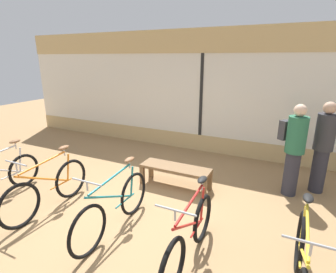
# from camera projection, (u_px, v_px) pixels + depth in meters

# --- Properties ---
(ground_plane) EXTENTS (24.00, 24.00, 0.00)m
(ground_plane) POSITION_uv_depth(u_px,v_px,m) (129.00, 214.00, 4.34)
(ground_plane) COLOR #99754C
(shop_back_wall) EXTENTS (12.00, 0.08, 3.20)m
(shop_back_wall) POSITION_uv_depth(u_px,v_px,m) (202.00, 91.00, 6.88)
(shop_back_wall) COLOR tan
(shop_back_wall) RESTS_ON ground_plane
(bicycle_left) EXTENTS (0.46, 1.74, 1.04)m
(bicycle_left) POSITION_uv_depth(u_px,v_px,m) (48.00, 189.00, 4.37)
(bicycle_left) COLOR black
(bicycle_left) RESTS_ON ground_plane
(bicycle_center) EXTENTS (0.46, 1.77, 1.03)m
(bicycle_center) POSITION_uv_depth(u_px,v_px,m) (114.00, 207.00, 3.84)
(bicycle_center) COLOR black
(bicycle_center) RESTS_ON ground_plane
(bicycle_right) EXTENTS (0.46, 1.68, 1.02)m
(bicycle_right) POSITION_uv_depth(u_px,v_px,m) (190.00, 237.00, 3.23)
(bicycle_right) COLOR black
(bicycle_right) RESTS_ON ground_plane
(bicycle_far_right) EXTENTS (0.46, 1.75, 1.05)m
(bicycle_far_right) POSITION_uv_depth(u_px,v_px,m) (300.00, 268.00, 2.72)
(bicycle_far_right) COLOR black
(bicycle_far_right) RESTS_ON ground_plane
(display_bench) EXTENTS (1.40, 0.44, 0.43)m
(display_bench) POSITION_uv_depth(u_px,v_px,m) (175.00, 170.00, 5.18)
(display_bench) COLOR brown
(display_bench) RESTS_ON ground_plane
(customer_near_rack) EXTENTS (0.56, 0.52, 1.72)m
(customer_near_rack) POSITION_uv_depth(u_px,v_px,m) (294.00, 147.00, 4.74)
(customer_near_rack) COLOR #2D2D38
(customer_near_rack) RESTS_ON ground_plane
(customer_by_window) EXTENTS (0.46, 0.46, 1.75)m
(customer_by_window) POSITION_uv_depth(u_px,v_px,m) (323.00, 146.00, 4.84)
(customer_by_window) COLOR #2D2D38
(customer_by_window) RESTS_ON ground_plane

